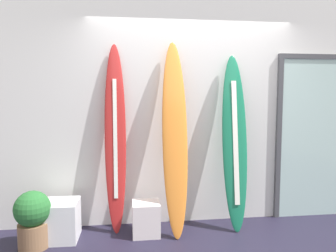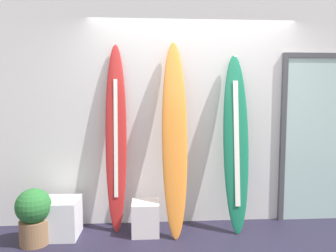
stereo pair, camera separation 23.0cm
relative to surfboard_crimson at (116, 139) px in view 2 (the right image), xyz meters
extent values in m
cube|color=silver|center=(0.92, 0.26, 0.32)|extent=(7.20, 0.20, 2.80)
ellipsoid|color=#B32422|center=(0.00, 0.00, 0.02)|extent=(0.25, 0.30, 2.19)
cube|color=white|center=(0.00, -0.03, 0.02)|extent=(0.05, 0.16, 1.36)
cone|color=black|center=(0.00, -0.06, -0.88)|extent=(0.07, 0.08, 0.11)
ellipsoid|color=orange|center=(0.68, -0.14, 0.03)|extent=(0.30, 0.53, 2.22)
cone|color=black|center=(0.68, -0.28, -0.88)|extent=(0.07, 0.09, 0.11)
ellipsoid|color=#18714E|center=(1.40, -0.09, -0.04)|extent=(0.32, 0.44, 2.08)
cube|color=white|center=(1.40, -0.12, -0.03)|extent=(0.07, 0.27, 1.44)
cube|color=white|center=(0.34, -0.18, -0.89)|extent=(0.31, 0.31, 0.38)
cube|color=white|center=(-0.61, -0.18, -0.86)|extent=(0.40, 0.40, 0.43)
cube|color=silver|center=(2.59, 0.14, -0.05)|extent=(0.99, 0.02, 2.05)
cube|color=#47474C|center=(2.06, 0.14, -0.05)|extent=(0.06, 0.06, 2.05)
cube|color=#47474C|center=(2.59, 0.14, 1.00)|extent=(1.11, 0.06, 0.06)
cylinder|color=#8A6445|center=(-0.85, -0.35, -0.95)|extent=(0.31, 0.31, 0.26)
sphere|color=#286B30|center=(-0.85, -0.35, -0.66)|extent=(0.37, 0.37, 0.37)
camera|label=1|loc=(0.12, -3.74, 0.51)|focal=34.51mm
camera|label=2|loc=(0.35, -3.77, 0.51)|focal=34.51mm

